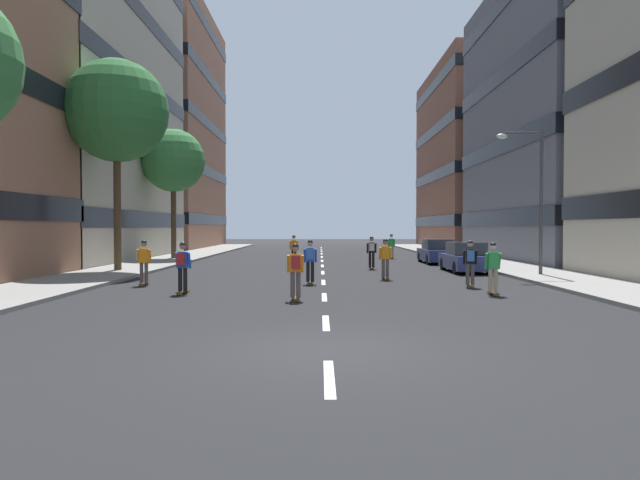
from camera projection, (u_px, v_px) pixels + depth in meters
ground_plane at (320, 264)px, 34.93m from camera, size 145.44×145.44×0.00m
sidewalk_left at (164, 260)px, 37.92m from camera, size 3.75×66.66×0.14m
sidewalk_right at (475, 260)px, 38.00m from camera, size 3.75×66.66×0.14m
lane_markings at (320, 263)px, 36.19m from camera, size 0.16×57.20×0.01m
building_left_far at (147, 129)px, 62.58m from camera, size 13.38×21.01×25.66m
building_right_mid at (592, 119)px, 39.65m from camera, size 13.38×19.61×19.31m
building_right_far at (491, 158)px, 62.80m from camera, size 13.38×21.21×19.44m
parked_car_near at (435, 252)px, 36.01m from camera, size 1.82×4.40×1.52m
parked_car_mid at (463, 258)px, 29.01m from camera, size 1.82×4.40×1.52m
street_tree_near at (114, 111)px, 28.57m from camera, size 5.09×5.09×10.47m
street_tree_far at (171, 161)px, 39.61m from camera, size 4.33×4.33×8.89m
streetlamp_right at (531, 186)px, 26.09m from camera, size 2.13×0.30×6.50m
skater_0 at (308, 259)px, 22.89m from camera, size 0.53×0.90×1.78m
skater_1 at (389, 245)px, 41.34m from camera, size 0.53×0.90×1.78m
skater_2 at (141, 260)px, 22.32m from camera, size 0.54×0.91×1.78m
skater_3 at (292, 248)px, 36.18m from camera, size 0.57×0.92×1.78m
skater_4 at (491, 266)px, 19.22m from camera, size 0.53×0.90×1.78m
skater_5 at (468, 260)px, 21.73m from camera, size 0.56×0.92×1.78m
skater_6 at (180, 264)px, 19.49m from camera, size 0.55×0.92×1.78m
skater_7 at (383, 257)px, 24.84m from camera, size 0.55×0.91×1.78m
skater_8 at (293, 268)px, 17.80m from camera, size 0.55×0.92×1.78m
skater_9 at (369, 250)px, 30.96m from camera, size 0.54×0.91×1.78m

